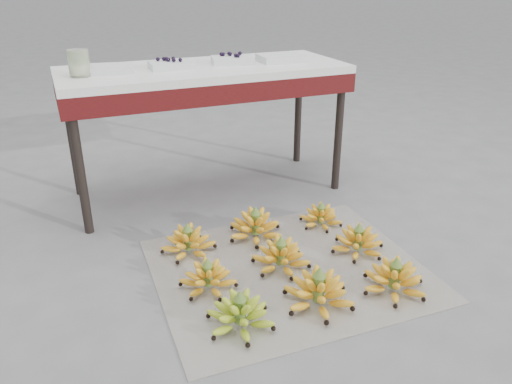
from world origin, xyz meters
name	(u,v)px	position (x,y,z in m)	size (l,w,h in m)	color
ground	(303,265)	(0.00, 0.00, 0.00)	(60.00, 60.00, 0.00)	slate
newspaper_mat	(288,269)	(-0.09, -0.01, 0.00)	(1.25, 1.05, 0.01)	silver
bunch_front_left	(240,314)	(-0.45, -0.31, 0.06)	(0.34, 0.34, 0.17)	#83B725
bunch_front_center	(318,292)	(-0.09, -0.31, 0.07)	(0.32, 0.32, 0.19)	yellow
bunch_front_right	(394,279)	(0.27, -0.35, 0.07)	(0.37, 0.37, 0.18)	yellow
bunch_mid_left	(208,278)	(-0.49, -0.01, 0.06)	(0.32, 0.32, 0.16)	yellow
bunch_mid_center	(281,256)	(-0.11, 0.02, 0.06)	(0.33, 0.33, 0.17)	yellow
bunch_mid_right	(358,242)	(0.31, 0.00, 0.06)	(0.34, 0.34, 0.16)	yellow
bunch_back_left	(188,242)	(-0.48, 0.32, 0.06)	(0.35, 0.35, 0.17)	yellow
bunch_back_center	(255,227)	(-0.11, 0.34, 0.07)	(0.34, 0.34, 0.18)	yellow
bunch_back_right	(321,217)	(0.28, 0.33, 0.05)	(0.25, 0.25, 0.14)	yellow
vendor_table	(205,82)	(-0.15, 1.03, 0.71)	(1.67, 0.67, 0.80)	black
tray_far_left	(110,69)	(-0.69, 1.04, 0.82)	(0.28, 0.22, 0.04)	silver
tray_left	(171,65)	(-0.35, 1.03, 0.82)	(0.24, 0.18, 0.06)	silver
tray_right	(232,60)	(0.04, 1.05, 0.82)	(0.28, 0.22, 0.06)	silver
tray_far_right	(281,58)	(0.33, 1.00, 0.82)	(0.27, 0.20, 0.04)	silver
glass_jar	(79,63)	(-0.85, 0.99, 0.87)	(0.11, 0.11, 0.14)	beige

